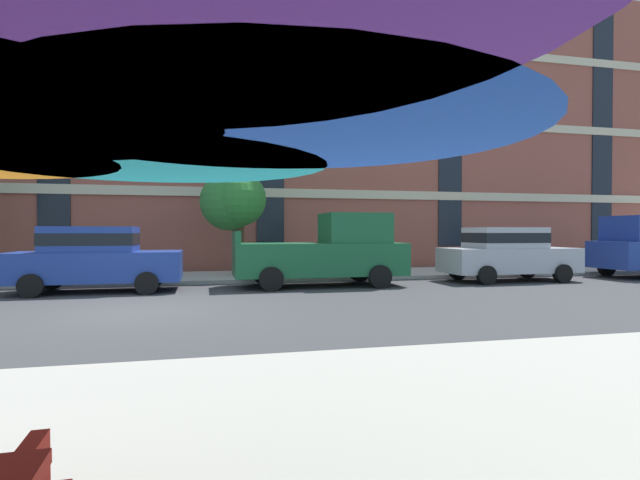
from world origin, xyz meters
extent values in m
plane|color=#38383A|center=(0.00, 0.00, 0.00)|extent=(120.00, 120.00, 0.00)
cube|color=#B2ADA3|center=(0.00, 6.80, 0.06)|extent=(56.00, 3.60, 0.12)
cube|color=#934C3D|center=(0.00, 15.00, 6.40)|extent=(47.55, 12.00, 12.80)
cube|color=beige|center=(0.00, 8.96, 3.20)|extent=(46.60, 0.08, 0.36)
cube|color=beige|center=(0.00, 8.96, 6.40)|extent=(46.60, 0.08, 0.36)
cube|color=beige|center=(0.00, 8.96, 9.60)|extent=(46.60, 0.08, 0.36)
cube|color=black|center=(-3.96, 8.97, 6.80)|extent=(1.10, 0.06, 11.60)
cube|color=black|center=(3.96, 8.97, 6.80)|extent=(1.10, 0.06, 11.60)
cube|color=black|center=(11.89, 8.97, 6.80)|extent=(1.10, 0.06, 11.60)
cube|color=black|center=(19.81, 8.97, 6.80)|extent=(1.10, 0.06, 11.60)
cube|color=navy|center=(-1.45, 3.70, 0.70)|extent=(4.40, 1.76, 0.80)
cube|color=navy|center=(-1.60, 3.70, 1.44)|extent=(2.30, 1.55, 0.68)
cube|color=black|center=(-1.60, 3.70, 1.44)|extent=(2.32, 1.57, 0.32)
cylinder|color=black|center=(-0.09, 4.58, 0.30)|extent=(0.60, 0.22, 0.60)
cylinder|color=black|center=(-0.09, 2.82, 0.30)|extent=(0.60, 0.22, 0.60)
cylinder|color=black|center=(-2.82, 4.58, 0.30)|extent=(0.60, 0.22, 0.60)
cylinder|color=black|center=(-2.82, 2.82, 0.30)|extent=(0.60, 0.22, 0.60)
cube|color=#195933|center=(4.75, 3.70, 0.82)|extent=(5.10, 1.90, 0.96)
cube|color=#195933|center=(5.85, 3.70, 1.75)|extent=(1.90, 1.75, 0.90)
cube|color=#195933|center=(2.28, 3.70, 1.48)|extent=(0.16, 1.75, 0.36)
cylinder|color=black|center=(3.17, 2.75, 0.34)|extent=(0.68, 0.22, 0.68)
cylinder|color=black|center=(3.17, 4.65, 0.34)|extent=(0.68, 0.22, 0.68)
cylinder|color=black|center=(6.33, 2.75, 0.34)|extent=(0.68, 0.22, 0.68)
cylinder|color=black|center=(6.33, 4.65, 0.34)|extent=(0.68, 0.22, 0.68)
cube|color=#A8AAB2|center=(11.19, 3.70, 0.70)|extent=(4.40, 1.76, 0.80)
cube|color=#A8AAB2|center=(11.04, 3.70, 1.44)|extent=(2.30, 1.55, 0.68)
cube|color=black|center=(11.04, 3.70, 1.44)|extent=(2.32, 1.57, 0.32)
cylinder|color=black|center=(12.56, 4.58, 0.30)|extent=(0.60, 0.22, 0.60)
cylinder|color=black|center=(12.56, 2.82, 0.30)|extent=(0.60, 0.22, 0.60)
cylinder|color=black|center=(9.83, 4.58, 0.30)|extent=(0.60, 0.22, 0.60)
cylinder|color=black|center=(9.83, 2.82, 0.30)|extent=(0.60, 0.22, 0.60)
cube|color=navy|center=(16.48, 3.70, 1.75)|extent=(1.90, 1.75, 0.90)
cylinder|color=black|center=(16.00, 4.65, 0.34)|extent=(0.68, 0.22, 0.68)
cylinder|color=#4C3823|center=(2.53, 6.76, 0.98)|extent=(0.41, 0.41, 1.97)
sphere|color=#2D702D|center=(2.22, 6.72, 2.69)|extent=(2.02, 2.02, 2.02)
sphere|color=#2D702D|center=(2.38, 6.84, 3.26)|extent=(1.64, 1.64, 1.64)
sphere|color=#2D702D|center=(2.55, 6.46, 2.77)|extent=(1.88, 1.88, 1.88)
cone|color=blue|center=(1.62, -9.00, 2.19)|extent=(1.69, 1.69, 0.45)
cone|color=#199EB2|center=(1.14, -8.17, 2.19)|extent=(1.69, 1.69, 0.45)
camera|label=1|loc=(1.40, -10.56, 1.65)|focal=27.37mm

